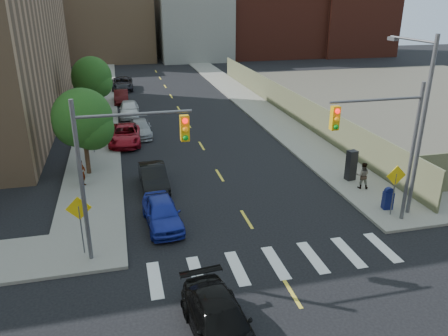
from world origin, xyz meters
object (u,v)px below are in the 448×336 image
parked_car_maroon (121,97)px  pedestrian_east (363,175)px  parked_car_red (126,135)px  parked_car_silver (140,128)px  parked_car_white (129,109)px  payphone (351,165)px  parked_car_black (153,177)px  pedestrian_west (82,173)px  parked_car_grey (122,84)px  black_sedan (220,322)px  parked_car_blue (162,213)px  mailbox (388,198)px

parked_car_maroon → pedestrian_east: 29.15m
parked_car_red → parked_car_silver: (1.19, 1.75, -0.07)m
parked_car_white → parked_car_red: bearing=-91.8°
payphone → pedestrian_east: (0.03, -1.29, -0.15)m
parked_car_black → pedestrian_east: (11.69, -3.19, 0.25)m
parked_car_silver → parked_car_white: bearing=95.8°
pedestrian_west → parked_car_black: bearing=-78.2°
parked_car_red → pedestrian_east: 17.78m
parked_car_white → parked_car_grey: 13.16m
parked_car_black → parked_car_maroon: 22.94m
parked_car_silver → pedestrian_west: (-3.93, -9.75, 0.34)m
parked_car_red → pedestrian_west: size_ratio=3.09×
parked_car_silver → parked_car_grey: parked_car_grey is taller
parked_car_black → black_sedan: bearing=-87.4°
parked_car_grey → black_sedan: bearing=-85.9°
parked_car_blue → parked_car_black: (0.00, 4.63, -0.01)m
parked_car_blue → parked_car_white: 21.63m
parked_car_black → parked_car_grey: size_ratio=0.78×
parked_car_silver → pedestrian_east: 18.22m
parked_car_grey → black_sedan: parked_car_grey is taller
pedestrian_west → black_sedan: bearing=-134.9°
parked_car_maroon → pedestrian_east: size_ratio=2.66×
parked_car_black → payphone: payphone is taller
parked_car_white → black_sedan: (1.72, -29.76, -0.08)m
parked_car_black → parked_car_white: (-0.72, 16.98, 0.07)m
parked_car_black → parked_car_red: size_ratio=0.82×
parked_car_grey → payphone: (12.66, -32.03, 0.34)m
parked_car_grey → black_sedan: 42.96m
parked_car_black → mailbox: bearing=-28.9°
parked_car_silver → pedestrian_west: size_ratio=2.65×
parked_car_blue → pedestrian_east: bearing=3.1°
parked_car_grey → parked_car_black: bearing=-86.7°
parked_car_white → parked_car_grey: bearing=93.6°
parked_car_blue → parked_car_red: (-1.30, 13.57, 0.01)m
parked_car_red → parked_car_blue: bearing=-78.9°
parked_car_grey → mailbox: parked_car_grey is taller
parked_car_white → parked_car_maroon: (-0.58, 5.92, -0.07)m
parked_car_silver → black_sedan: 23.49m
parked_car_white → mailbox: bearing=-59.4°
black_sedan → parked_car_maroon: bearing=87.9°
parked_car_grey → parked_car_red: bearing=-89.4°
parked_car_blue → parked_car_white: parked_car_white is taller
black_sedan → pedestrian_west: 14.61m
parked_car_silver → parked_car_maroon: (-1.19, 12.22, 0.06)m
pedestrian_east → parked_car_red: bearing=-19.2°
payphone → pedestrian_west: 15.95m
black_sedan → payphone: payphone is taller
parked_car_black → parked_car_blue: bearing=-91.9°
parked_car_silver → pedestrian_east: pedestrian_east is taller
parked_car_grey → pedestrian_east: size_ratio=3.40×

